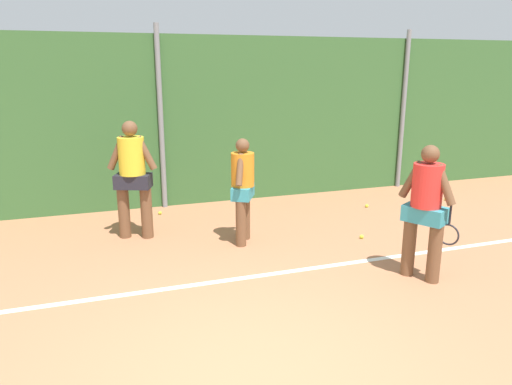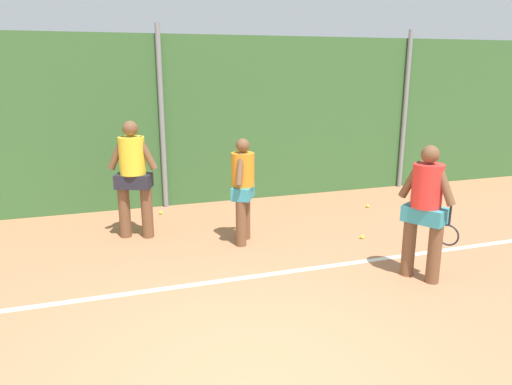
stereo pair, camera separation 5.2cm
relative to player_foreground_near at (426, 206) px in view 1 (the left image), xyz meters
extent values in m
plane|color=#B2704C|center=(-2.76, 0.36, -1.01)|extent=(29.13, 29.13, 0.00)
cube|color=#386633|center=(-2.76, 4.63, 0.66)|extent=(18.93, 0.25, 3.34)
cylinder|color=gray|center=(-2.76, 4.45, 0.75)|extent=(0.10, 0.10, 3.52)
cylinder|color=gray|center=(2.70, 4.45, 0.75)|extent=(0.10, 0.10, 3.52)
cube|color=white|center=(-2.76, 0.73, -1.00)|extent=(13.84, 0.10, 0.01)
cylinder|color=brown|center=(-0.09, 0.15, -0.61)|extent=(0.17, 0.17, 0.79)
cylinder|color=brown|center=(0.08, -0.15, -0.61)|extent=(0.17, 0.17, 0.79)
cube|color=teal|center=(0.00, 0.00, -0.11)|extent=(0.53, 0.61, 0.21)
cylinder|color=red|center=(0.00, 0.00, 0.27)|extent=(0.38, 0.38, 0.56)
sphere|color=brown|center=(0.00, 0.00, 0.68)|extent=(0.23, 0.23, 0.23)
cylinder|color=brown|center=(-0.11, 0.19, 0.31)|extent=(0.22, 0.29, 0.54)
cylinder|color=brown|center=(0.11, -0.19, 0.31)|extent=(0.22, 0.29, 0.54)
cylinder|color=black|center=(0.19, -0.24, -0.06)|extent=(0.03, 0.03, 0.28)
torus|color=#26262B|center=(0.19, -0.24, -0.33)|extent=(0.16, 0.26, 0.28)
cylinder|color=brown|center=(-1.77, 2.19, -0.64)|extent=(0.16, 0.16, 0.74)
cylinder|color=brown|center=(-1.92, 1.90, -0.64)|extent=(0.16, 0.16, 0.74)
cube|color=teal|center=(-1.85, 2.04, -0.17)|extent=(0.49, 0.57, 0.20)
cylinder|color=orange|center=(-1.85, 2.04, 0.19)|extent=(0.36, 0.36, 0.52)
sphere|color=brown|center=(-1.85, 2.04, 0.57)|extent=(0.21, 0.21, 0.21)
cylinder|color=brown|center=(-1.75, 2.22, 0.23)|extent=(0.20, 0.27, 0.50)
cylinder|color=brown|center=(-1.94, 1.86, 0.23)|extent=(0.20, 0.27, 0.50)
cylinder|color=brown|center=(-3.63, 2.89, -0.58)|extent=(0.19, 0.19, 0.84)
cylinder|color=brown|center=(-3.28, 2.76, -0.58)|extent=(0.19, 0.19, 0.84)
cube|color=#23232D|center=(-3.46, 2.82, -0.05)|extent=(0.64, 0.50, 0.22)
cylinder|color=yellow|center=(-3.46, 2.82, 0.36)|extent=(0.41, 0.41, 0.60)
sphere|color=brown|center=(-3.46, 2.82, 0.80)|extent=(0.24, 0.24, 0.24)
cylinder|color=brown|center=(-3.68, 2.90, 0.41)|extent=(0.33, 0.20, 0.57)
cylinder|color=brown|center=(-3.24, 2.74, 0.41)|extent=(0.33, 0.20, 0.57)
sphere|color=#CCDB33|center=(1.08, 3.13, -0.97)|extent=(0.07, 0.07, 0.07)
sphere|color=#CCDB33|center=(-1.52, 3.31, -0.97)|extent=(0.07, 0.07, 0.07)
sphere|color=#CCDB33|center=(-2.93, 3.96, -0.97)|extent=(0.07, 0.07, 0.07)
sphere|color=#CCDB33|center=(0.05, 1.57, -0.97)|extent=(0.07, 0.07, 0.07)
sphere|color=#CCDB33|center=(2.94, 3.05, -0.97)|extent=(0.07, 0.07, 0.07)
camera|label=1|loc=(-3.95, -4.93, 1.74)|focal=33.66mm
camera|label=2|loc=(-3.90, -4.95, 1.74)|focal=33.66mm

